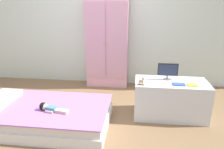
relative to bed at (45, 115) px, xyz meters
name	(u,v)px	position (x,y,z in m)	size (l,w,h in m)	color
ground_plane	(79,121)	(0.42, 0.12, -0.14)	(10.00, 10.00, 0.02)	brown
back_wall	(97,14)	(0.42, 1.70, 1.22)	(6.40, 0.05, 2.70)	silver
bed	(45,115)	(0.00, 0.00, 0.00)	(1.70, 0.98, 0.26)	white
doll	(48,108)	(0.11, -0.11, 0.17)	(0.39, 0.15, 0.10)	#4C84C6
wardrobe	(107,43)	(0.62, 1.51, 0.72)	(0.78, 0.31, 1.69)	#EFADCC
tv_stand	(170,99)	(1.68, 0.42, 0.13)	(0.99, 0.50, 0.52)	silver
tv_monitor	(168,70)	(1.62, 0.51, 0.53)	(0.28, 0.10, 0.23)	#99999E
rocking_horse_toy	(142,81)	(1.26, 0.25, 0.44)	(0.09, 0.04, 0.11)	#8E6642
book_blue	(179,84)	(1.75, 0.31, 0.40)	(0.16, 0.09, 0.02)	blue
book_yellow	(192,85)	(1.92, 0.31, 0.40)	(0.13, 0.11, 0.01)	gold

